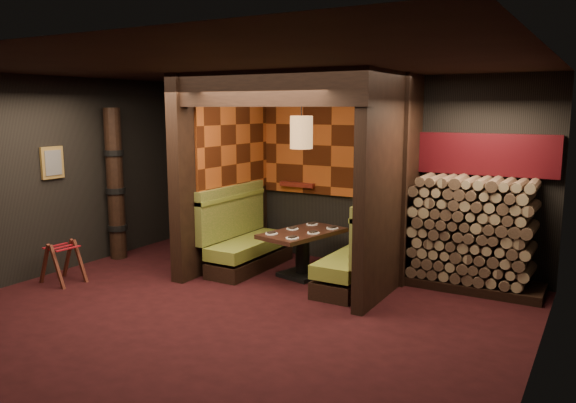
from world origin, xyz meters
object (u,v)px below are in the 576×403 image
Objects in this scene: luggage_rack at (62,261)px; firewood_stack at (477,234)px; booth_bench_right at (361,259)px; pendant_lamp at (301,132)px; booth_bench_left at (244,242)px; dining_table at (303,247)px; totem_column at (115,185)px.

firewood_stack is (5.02, 2.56, 0.44)m from luggage_rack.
pendant_lamp is (-0.92, -0.00, 1.67)m from booth_bench_right.
pendant_lamp is at bearing -179.92° from booth_bench_right.
booth_bench_left is 1.58× the size of pendant_lamp.
pendant_lamp reaches higher than luggage_rack.
booth_bench_left is 2.59× the size of luggage_rack.
dining_table is at bearing 2.86° from booth_bench_left.
pendant_lamp reaches higher than dining_table.
booth_bench_left and booth_bench_right have the same top height.
dining_table is 0.57× the size of totem_column.
firewood_stack is (2.27, 0.70, -1.32)m from pendant_lamp.
firewood_stack is at bearing 12.17° from booth_bench_left.
totem_column reaches higher than booth_bench_left.
luggage_rack is 1.61m from totem_column.
dining_table is 1.64m from pendant_lamp.
booth_bench_right is at bearing 0.00° from booth_bench_left.
totem_column is at bearing -165.25° from booth_bench_left.
pendant_lamp reaches higher than totem_column.
dining_table is 0.80× the size of firewood_stack.
pendant_lamp is 0.42× the size of totem_column.
booth_bench_left is 1.00× the size of booth_bench_right.
booth_bench_left is at bearing 14.75° from totem_column.
luggage_rack is at bearing -145.14° from dining_table.
pendant_lamp is (0.00, -0.05, 1.63)m from dining_table.
firewood_stack is at bearing 17.15° from pendant_lamp.
pendant_lamp is 3.75m from luggage_rack.
totem_column is 5.50m from firewood_stack.
firewood_stack is (2.27, 0.65, 0.32)m from dining_table.
pendant_lamp reaches higher than firewood_stack.
dining_table is 1.37× the size of pendant_lamp.
dining_table is 2.23× the size of luggage_rack.
pendant_lamp reaches higher than booth_bench_right.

